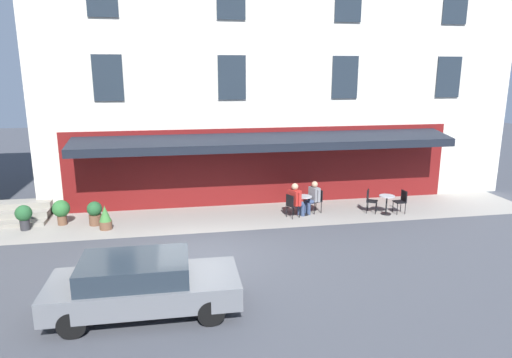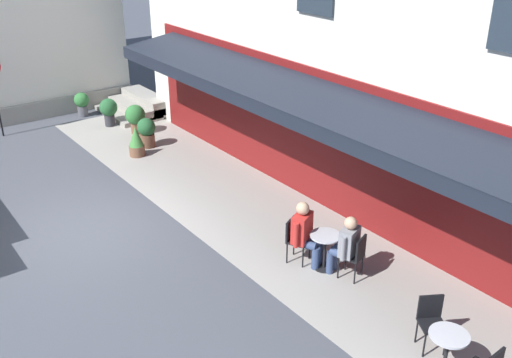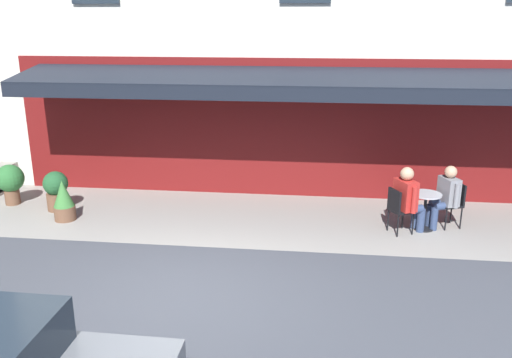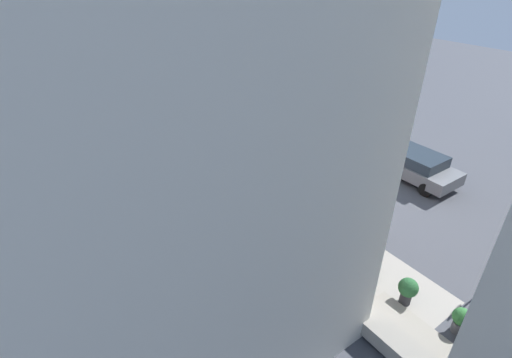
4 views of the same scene
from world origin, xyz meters
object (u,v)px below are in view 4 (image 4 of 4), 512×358
cafe_table_near_entrance (203,134)px  potted_plant_entrance_left (368,271)px  cafe_chair_black_by_window (202,138)px  potted_plant_under_sign (408,289)px  cafe_chair_black_corner_left (215,154)px  potted_plant_mid_terrace (461,319)px  seated_patron_in_grey (219,152)px  parked_car_grey (411,163)px  potted_plant_entrance_right (344,249)px  seated_companion_in_red (233,156)px  potted_plant_by_steps (346,237)px  cafe_chair_black_corner_right (197,129)px  cafe_chair_black_facing_street (237,160)px  cafe_table_mid_terrace (226,158)px

cafe_table_near_entrance → potted_plant_entrance_left: 12.20m
cafe_chair_black_by_window → potted_plant_under_sign: bearing=-1.2°
cafe_chair_black_corner_left → potted_plant_entrance_left: potted_plant_entrance_left is taller
cafe_chair_black_by_window → potted_plant_mid_terrace: 14.21m
cafe_chair_black_by_window → potted_plant_entrance_left: size_ratio=0.99×
seated_patron_in_grey → parked_car_grey: (6.09, 6.51, 0.02)m
cafe_chair_black_by_window → potted_plant_entrance_right: cafe_chair_black_by_window is taller
potted_plant_under_sign → potted_plant_entrance_left: bearing=-162.6°
cafe_chair_black_by_window → seated_companion_in_red: (3.01, -0.00, 0.16)m
potted_plant_by_steps → seated_companion_in_red: bearing=-178.7°
cafe_chair_black_corner_left → parked_car_grey: (6.29, 6.59, 0.16)m
potted_plant_under_sign → potted_plant_by_steps: size_ratio=1.04×
potted_plant_by_steps → cafe_chair_black_corner_right: bearing=179.2°
parked_car_grey → cafe_chair_black_corner_left: bearing=-133.7°
seated_companion_in_red → potted_plant_entrance_right: 7.43m
seated_companion_in_red → potted_plant_mid_terrace: seated_companion_in_red is taller
cafe_chair_black_by_window → potted_plant_mid_terrace: size_ratio=1.12×
seated_patron_in_grey → cafe_chair_black_by_window: bearing=171.6°
cafe_table_near_entrance → potted_plant_mid_terrace: (14.75, -0.28, -0.03)m
cafe_chair_black_facing_street → potted_plant_entrance_right: bearing=-3.9°
cafe_chair_black_by_window → potted_plant_mid_terrace: cafe_chair_black_by_window is taller
cafe_chair_black_corner_right → parked_car_grey: size_ratio=0.21×
seated_companion_in_red → cafe_chair_black_facing_street: bearing=26.0°
cafe_chair_black_by_window → potted_plant_by_steps: (9.99, 0.15, -0.13)m
potted_plant_by_steps → potted_plant_under_sign: bearing=-8.8°
seated_patron_in_grey → potted_plant_entrance_left: seated_patron_in_grey is taller
cafe_chair_black_by_window → seated_patron_in_grey: size_ratio=0.71×
cafe_table_near_entrance → cafe_chair_black_corner_left: 2.69m
potted_plant_entrance_right → potted_plant_mid_terrace: (3.79, 0.45, -0.00)m
cafe_chair_black_corner_right → seated_companion_in_red: 4.20m
cafe_chair_black_by_window → potted_plant_entrance_left: potted_plant_entrance_left is taller
cafe_chair_black_corner_right → cafe_chair_black_corner_left: 3.29m
cafe_chair_black_by_window → cafe_chair_black_corner_left: 2.08m
potted_plant_entrance_left → potted_plant_by_steps: potted_plant_entrance_left is taller
seated_companion_in_red → potted_plant_mid_terrace: (11.20, 0.05, -0.24)m
potted_plant_entrance_right → potted_plant_mid_terrace: potted_plant_entrance_right is taller
cafe_chair_black_by_window → potted_plant_by_steps: cafe_chair_black_by_window is taller
potted_plant_under_sign → cafe_chair_black_corner_right: bearing=177.6°
potted_plant_entrance_left → parked_car_grey: 7.57m
potted_plant_entrance_right → potted_plant_mid_terrace: 3.81m
parked_car_grey → cafe_chair_black_by_window: bearing=-143.4°
cafe_chair_black_corner_left → potted_plant_entrance_left: 9.58m
cafe_chair_black_corner_left → parked_car_grey: 9.11m
cafe_chair_black_by_window → potted_plant_under_sign: cafe_chair_black_by_window is taller
cafe_chair_black_facing_street → seated_companion_in_red: bearing=-154.0°
potted_plant_entrance_right → seated_companion_in_red: bearing=176.9°
cafe_chair_black_facing_street → potted_plant_by_steps: bearing=0.5°
cafe_table_mid_terrace → cafe_chair_black_facing_street: cafe_chair_black_facing_street is taller
cafe_chair_black_by_window → parked_car_grey: (8.34, 6.18, 0.16)m
cafe_chair_black_facing_street → potted_plant_by_steps: size_ratio=1.05×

